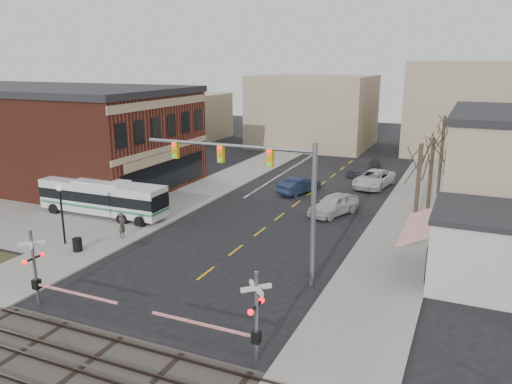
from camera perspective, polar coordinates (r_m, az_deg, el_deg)
ground at (r=28.17m, az=-7.80°, el=-10.74°), size 160.00×160.00×0.00m
sidewalk_west at (r=49.00m, az=-5.12°, el=0.56°), size 5.00×60.00×0.12m
sidewalk_east at (r=43.40m, az=17.45°, el=-1.96°), size 5.00×60.00×0.12m
ballast_strip at (r=22.64m, az=-18.97°, el=-18.26°), size 160.00×5.00×0.06m
rail_tracks at (r=22.60m, az=-18.99°, el=-18.07°), size 160.00×3.91×0.14m
brick_building at (r=55.73m, az=-23.37°, el=6.12°), size 30.40×15.40×9.60m
awning_shop at (r=30.27m, az=27.02°, el=-6.01°), size 9.74×6.20×4.30m
tree_east_a at (r=34.72m, az=17.94°, el=-0.24°), size 0.28×0.28×6.75m
tree_east_b at (r=40.57m, az=19.28°, el=1.43°), size 0.28×0.28×6.30m
tree_east_c at (r=48.30m, az=20.41°, el=3.92°), size 0.28×0.28×7.20m
transit_bus at (r=41.28m, az=-17.14°, el=-0.57°), size 10.88×2.50×2.79m
traffic_signal_mast at (r=27.33m, az=0.96°, el=1.44°), size 10.41×0.30×8.00m
rr_crossing_west at (r=27.39m, az=-23.36°, el=-8.15°), size 5.60×1.36×4.00m
rr_crossing_east at (r=21.02m, az=-1.07°, el=-13.97°), size 5.60×1.36×4.00m
street_lamp at (r=35.32m, az=-21.41°, el=-1.01°), size 0.44×0.44×4.11m
trash_bin at (r=34.39m, az=-19.74°, el=-5.68°), size 0.60×0.60×0.87m
car_a at (r=40.65m, az=8.89°, el=-1.40°), size 3.70×5.39×1.70m
car_b at (r=46.79m, az=4.97°, el=0.79°), size 3.16×4.99×1.55m
car_c at (r=50.25m, az=13.34°, el=1.48°), size 3.70×6.33×1.65m
car_d at (r=55.63m, az=12.23°, el=2.79°), size 3.23×5.87×1.61m
pedestrian_near at (r=35.85m, az=-15.05°, el=-3.65°), size 0.52×0.72×1.84m
pedestrian_far at (r=39.81m, az=-14.04°, el=-1.93°), size 0.84×0.94×1.58m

